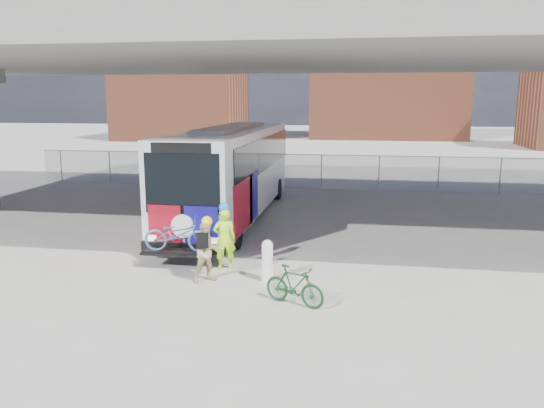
% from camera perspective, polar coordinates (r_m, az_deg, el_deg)
% --- Properties ---
extents(ground, '(160.00, 160.00, 0.00)m').
position_cam_1_polar(ground, '(16.89, -1.17, -4.98)').
color(ground, '#9E9991').
rests_on(ground, ground).
extents(bus, '(2.67, 12.94, 3.69)m').
position_cam_1_polar(bus, '(21.13, -4.32, 4.11)').
color(bus, silver).
rests_on(bus, ground).
extents(overpass, '(40.00, 16.00, 7.95)m').
position_cam_1_polar(overpass, '(20.24, 0.93, 16.42)').
color(overpass, '#605E59').
rests_on(overpass, ground).
extents(chainlink_fence, '(30.00, 0.06, 30.00)m').
position_cam_1_polar(chainlink_fence, '(28.29, 3.33, 4.54)').
color(chainlink_fence, gray).
rests_on(chainlink_fence, ground).
extents(brick_buildings, '(54.00, 22.00, 12.00)m').
position_cam_1_polar(brick_buildings, '(64.19, 8.08, 11.77)').
color(brick_buildings, brown).
rests_on(brick_buildings, ground).
extents(smokestack, '(2.20, 2.20, 25.00)m').
position_cam_1_polar(smokestack, '(72.20, 19.04, 16.85)').
color(smokestack, brown).
rests_on(smokestack, ground).
extents(bollard, '(0.29, 0.29, 1.12)m').
position_cam_1_polar(bollard, '(13.93, -0.50, -5.96)').
color(bollard, white).
rests_on(bollard, ground).
extents(cyclist_hivis, '(0.74, 0.60, 1.91)m').
position_cam_1_polar(cyclist_hivis, '(14.90, -5.13, -3.58)').
color(cyclist_hivis, '#ACF119').
rests_on(cyclist_hivis, ground).
extents(cyclist_tan, '(0.99, 0.95, 1.77)m').
position_cam_1_polar(cyclist_tan, '(13.91, -6.95, -5.06)').
color(cyclist_tan, tan).
rests_on(cyclist_tan, ground).
extents(bike_parked, '(1.60, 1.02, 0.93)m').
position_cam_1_polar(bike_parked, '(12.44, 2.43, -8.77)').
color(bike_parked, '#143E1A').
rests_on(bike_parked, ground).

